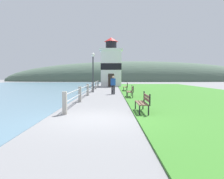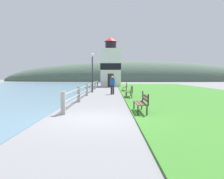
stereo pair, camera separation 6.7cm
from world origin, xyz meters
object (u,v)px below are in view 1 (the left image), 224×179
Objects in this scene: lamp_post at (93,65)px; person_strolling at (113,84)px; lighthouse at (111,65)px; park_bench_midway at (131,91)px; park_bench_far at (126,86)px; park_bench_near at (144,101)px.

person_strolling is at bearing -48.51° from lamp_post.
lighthouse is at bearing 22.20° from person_strolling.
park_bench_midway and park_bench_far have the same top height.
person_strolling is at bearing -89.09° from lighthouse.
lamp_post reaches higher than park_bench_near.
park_bench_near and park_bench_midway have the same top height.
park_bench_near is at bearing 92.25° from park_bench_far.
park_bench_near is 0.22× the size of lighthouse.
park_bench_far is (0.12, 14.06, 0.00)m from park_bench_near.
lighthouse is (-1.57, 18.21, 2.79)m from park_bench_midway.
park_bench_near is at bearing -86.48° from lighthouse.
lighthouse reaches higher than person_strolling.
park_bench_far is (0.10, 7.12, 0.00)m from park_bench_midway.
person_strolling reaches higher than park_bench_far.
park_bench_near is 25.35m from lighthouse.
lighthouse is at bearing -78.70° from park_bench_far.
person_strolling is (-1.33, 3.11, 0.37)m from park_bench_midway.
person_strolling is at bearing 73.13° from park_bench_far.
lamp_post is at bearing 62.78° from person_strolling.
park_bench_far is at bearing 26.71° from lamp_post.
park_bench_far is at bearing 1.68° from person_strolling.
park_bench_far is at bearing -89.25° from park_bench_midway.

